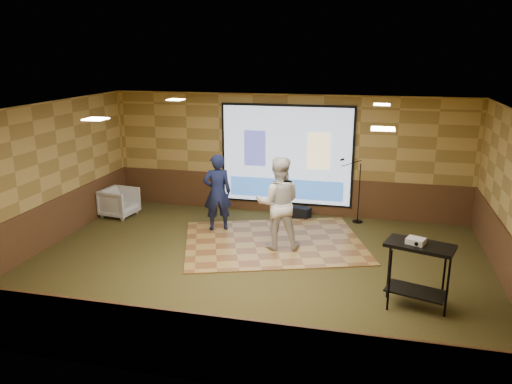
% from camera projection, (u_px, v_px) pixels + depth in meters
% --- Properties ---
extents(ground, '(9.00, 9.00, 0.00)m').
position_uv_depth(ground, '(254.00, 267.00, 9.57)').
color(ground, '#273317').
rests_on(ground, ground).
extents(room_shell, '(9.04, 7.04, 3.02)m').
position_uv_depth(room_shell, '(254.00, 161.00, 9.00)').
color(room_shell, tan).
rests_on(room_shell, ground).
extents(wainscot_back, '(9.00, 0.04, 0.95)m').
position_uv_depth(wainscot_back, '(286.00, 194.00, 12.70)').
color(wainscot_back, '#4F321A').
rests_on(wainscot_back, ground).
extents(wainscot_front, '(9.00, 0.04, 0.95)m').
position_uv_depth(wainscot_front, '(188.00, 346.00, 6.19)').
color(wainscot_front, '#4F321A').
rests_on(wainscot_front, ground).
extents(wainscot_left, '(0.04, 7.00, 0.95)m').
position_uv_depth(wainscot_left, '(46.00, 226.00, 10.44)').
color(wainscot_left, '#4F321A').
rests_on(wainscot_left, ground).
extents(wainscot_right, '(0.04, 7.00, 0.95)m').
position_uv_depth(wainscot_right, '(510.00, 267.00, 8.45)').
color(wainscot_right, '#4F321A').
rests_on(wainscot_right, ground).
extents(projector_screen, '(3.32, 0.06, 2.52)m').
position_uv_depth(projector_screen, '(286.00, 156.00, 12.39)').
color(projector_screen, black).
rests_on(projector_screen, room_shell).
extents(downlight_nw, '(0.32, 0.32, 0.02)m').
position_uv_depth(downlight_nw, '(176.00, 100.00, 10.94)').
color(downlight_nw, '#FFE5BF').
rests_on(downlight_nw, room_shell).
extents(downlight_ne, '(0.32, 0.32, 0.02)m').
position_uv_depth(downlight_ne, '(382.00, 105.00, 9.96)').
color(downlight_ne, '#FFE5BF').
rests_on(downlight_ne, room_shell).
extents(downlight_sw, '(0.32, 0.32, 0.02)m').
position_uv_depth(downlight_sw, '(96.00, 119.00, 7.85)').
color(downlight_sw, '#FFE5BF').
rests_on(downlight_sw, room_shell).
extents(downlight_se, '(0.32, 0.32, 0.02)m').
position_uv_depth(downlight_se, '(383.00, 129.00, 6.87)').
color(downlight_se, '#FFE5BF').
rests_on(downlight_se, room_shell).
extents(dance_floor, '(4.50, 3.95, 0.03)m').
position_uv_depth(dance_floor, '(274.00, 242.00, 10.80)').
color(dance_floor, '#A47C3C').
rests_on(dance_floor, ground).
extents(player_left, '(0.76, 0.66, 1.77)m').
position_uv_depth(player_left, '(217.00, 192.00, 11.30)').
color(player_left, '#141A3F').
rests_on(player_left, dance_floor).
extents(player_right, '(1.08, 0.93, 1.94)m').
position_uv_depth(player_right, '(278.00, 203.00, 10.22)').
color(player_right, silver).
rests_on(player_right, dance_floor).
extents(av_table, '(1.03, 0.54, 1.09)m').
position_uv_depth(av_table, '(419.00, 262.00, 7.89)').
color(av_table, black).
rests_on(av_table, ground).
extents(projector, '(0.34, 0.31, 0.09)m').
position_uv_depth(projector, '(416.00, 241.00, 7.82)').
color(projector, white).
rests_on(projector, av_table).
extents(mic_stand, '(0.61, 0.25, 1.56)m').
position_uv_depth(mic_stand, '(356.00, 202.00, 11.98)').
color(mic_stand, black).
rests_on(mic_stand, ground).
extents(banquet_chair, '(0.88, 0.86, 0.71)m').
position_uv_depth(banquet_chair, '(119.00, 202.00, 12.44)').
color(banquet_chair, gray).
rests_on(banquet_chair, ground).
extents(duffel_bag, '(0.48, 0.39, 0.26)m').
position_uv_depth(duffel_bag, '(302.00, 213.00, 12.38)').
color(duffel_bag, black).
rests_on(duffel_bag, ground).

